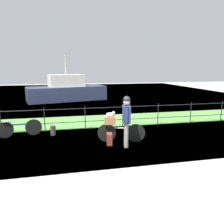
{
  "coord_description": "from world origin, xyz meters",
  "views": [
    {
      "loc": [
        -1.6,
        -6.71,
        2.56
      ],
      "look_at": [
        0.14,
        1.32,
        0.9
      ],
      "focal_mm": 35.0,
      "sensor_mm": 36.0,
      "label": 1
    }
  ],
  "objects_px": {
    "bicycle_main": "(121,132)",
    "cyclist_person": "(126,117)",
    "mooring_bollard": "(53,130)",
    "moored_boat_near": "(67,91)",
    "backpack_on_paving": "(109,139)",
    "terrier_dog": "(111,114)",
    "wooden_crate": "(110,120)",
    "bicycle_parked": "(19,128)"
  },
  "relations": [
    {
      "from": "bicycle_main",
      "to": "bicycle_parked",
      "type": "height_order",
      "value": "bicycle_main"
    },
    {
      "from": "moored_boat_near",
      "to": "bicycle_main",
      "type": "bearing_deg",
      "value": -80.88
    },
    {
      "from": "bicycle_main",
      "to": "bicycle_parked",
      "type": "distance_m",
      "value": 3.89
    },
    {
      "from": "backpack_on_paving",
      "to": "wooden_crate",
      "type": "bearing_deg",
      "value": -8.3
    },
    {
      "from": "bicycle_parked",
      "to": "moored_boat_near",
      "type": "xyz_separation_m",
      "value": [
        1.9,
        9.3,
        0.44
      ]
    },
    {
      "from": "cyclist_person",
      "to": "moored_boat_near",
      "type": "relative_size",
      "value": 0.26
    },
    {
      "from": "bicycle_main",
      "to": "moored_boat_near",
      "type": "bearing_deg",
      "value": 99.12
    },
    {
      "from": "backpack_on_paving",
      "to": "bicycle_parked",
      "type": "distance_m",
      "value": 3.56
    },
    {
      "from": "terrier_dog",
      "to": "cyclist_person",
      "type": "relative_size",
      "value": 0.19
    },
    {
      "from": "cyclist_person",
      "to": "bicycle_parked",
      "type": "distance_m",
      "value": 4.19
    },
    {
      "from": "bicycle_main",
      "to": "mooring_bollard",
      "type": "bearing_deg",
      "value": 150.92
    },
    {
      "from": "bicycle_parked",
      "to": "moored_boat_near",
      "type": "relative_size",
      "value": 0.25
    },
    {
      "from": "terrier_dog",
      "to": "bicycle_parked",
      "type": "relative_size",
      "value": 0.2
    },
    {
      "from": "bicycle_parked",
      "to": "moored_boat_near",
      "type": "height_order",
      "value": "moored_boat_near"
    },
    {
      "from": "cyclist_person",
      "to": "backpack_on_paving",
      "type": "relative_size",
      "value": 4.21
    },
    {
      "from": "terrier_dog",
      "to": "bicycle_main",
      "type": "bearing_deg",
      "value": -13.26
    },
    {
      "from": "terrier_dog",
      "to": "cyclist_person",
      "type": "bearing_deg",
      "value": -54.29
    },
    {
      "from": "wooden_crate",
      "to": "backpack_on_paving",
      "type": "xyz_separation_m",
      "value": [
        -0.08,
        -0.28,
        -0.58
      ]
    },
    {
      "from": "bicycle_main",
      "to": "cyclist_person",
      "type": "bearing_deg",
      "value": -82.67
    },
    {
      "from": "mooring_bollard",
      "to": "moored_boat_near",
      "type": "xyz_separation_m",
      "value": [
        0.65,
        9.4,
        0.58
      ]
    },
    {
      "from": "wooden_crate",
      "to": "cyclist_person",
      "type": "distance_m",
      "value": 0.74
    },
    {
      "from": "wooden_crate",
      "to": "mooring_bollard",
      "type": "relative_size",
      "value": 1.01
    },
    {
      "from": "terrier_dog",
      "to": "bicycle_parked",
      "type": "xyz_separation_m",
      "value": [
        -3.28,
        1.34,
        -0.67
      ]
    },
    {
      "from": "bicycle_main",
      "to": "wooden_crate",
      "type": "relative_size",
      "value": 4.34
    },
    {
      "from": "backpack_on_paving",
      "to": "bicycle_parked",
      "type": "xyz_separation_m",
      "value": [
        -3.17,
        1.61,
        0.13
      ]
    },
    {
      "from": "cyclist_person",
      "to": "backpack_on_paving",
      "type": "height_order",
      "value": "cyclist_person"
    },
    {
      "from": "cyclist_person",
      "to": "backpack_on_paving",
      "type": "xyz_separation_m",
      "value": [
        -0.51,
        0.28,
        -0.8
      ]
    },
    {
      "from": "terrier_dog",
      "to": "moored_boat_near",
      "type": "xyz_separation_m",
      "value": [
        -1.38,
        10.64,
        -0.23
      ]
    },
    {
      "from": "backpack_on_paving",
      "to": "mooring_bollard",
      "type": "distance_m",
      "value": 2.45
    },
    {
      "from": "mooring_bollard",
      "to": "cyclist_person",
      "type": "bearing_deg",
      "value": -36.43
    },
    {
      "from": "backpack_on_paving",
      "to": "mooring_bollard",
      "type": "bearing_deg",
      "value": 59.92
    },
    {
      "from": "bicycle_main",
      "to": "bicycle_parked",
      "type": "bearing_deg",
      "value": 158.65
    },
    {
      "from": "terrier_dog",
      "to": "backpack_on_paving",
      "type": "distance_m",
      "value": 0.85
    },
    {
      "from": "bicycle_main",
      "to": "wooden_crate",
      "type": "height_order",
      "value": "wooden_crate"
    },
    {
      "from": "wooden_crate",
      "to": "moored_boat_near",
      "type": "height_order",
      "value": "moored_boat_near"
    },
    {
      "from": "terrier_dog",
      "to": "moored_boat_near",
      "type": "bearing_deg",
      "value": 97.4
    },
    {
      "from": "wooden_crate",
      "to": "mooring_bollard",
      "type": "bearing_deg",
      "value": 148.44
    },
    {
      "from": "wooden_crate",
      "to": "terrier_dog",
      "type": "height_order",
      "value": "terrier_dog"
    },
    {
      "from": "mooring_bollard",
      "to": "terrier_dog",
      "type": "bearing_deg",
      "value": -31.37
    },
    {
      "from": "mooring_bollard",
      "to": "backpack_on_paving",
      "type": "bearing_deg",
      "value": -38.21
    },
    {
      "from": "mooring_bollard",
      "to": "wooden_crate",
      "type": "bearing_deg",
      "value": -31.56
    },
    {
      "from": "moored_boat_near",
      "to": "mooring_bollard",
      "type": "bearing_deg",
      "value": -93.96
    }
  ]
}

